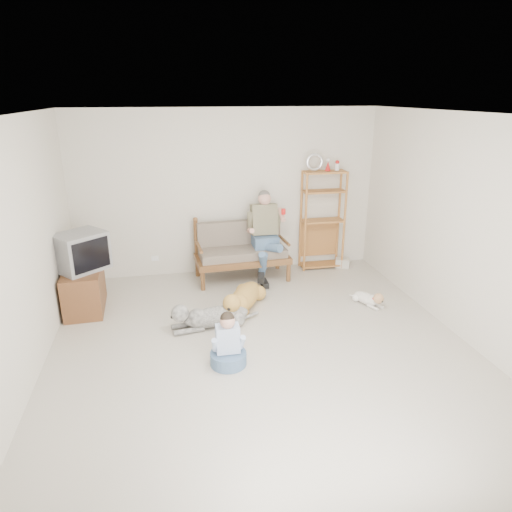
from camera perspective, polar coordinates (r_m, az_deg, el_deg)
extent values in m
plane|color=beige|center=(5.54, 0.93, -11.87)|extent=(5.50, 5.50, 0.00)
plane|color=silver|center=(4.72, 1.12, 17.29)|extent=(5.50, 5.50, 0.00)
plane|color=beige|center=(7.59, -3.55, 7.87)|extent=(5.00, 0.00, 5.00)
plane|color=beige|center=(2.63, 14.81, -17.14)|extent=(5.00, 0.00, 5.00)
plane|color=beige|center=(5.07, -27.73, -0.42)|extent=(0.00, 5.50, 5.50)
plane|color=beige|center=(6.01, 25.01, 2.88)|extent=(0.00, 5.50, 5.50)
cube|color=brown|center=(7.45, -1.73, -0.33)|extent=(1.54, 0.78, 0.10)
cube|color=#736658|center=(7.41, -1.74, 0.50)|extent=(1.41, 0.67, 0.13)
cube|color=#736658|center=(7.56, -2.07, 2.77)|extent=(1.38, 0.19, 0.45)
cylinder|color=brown|center=(7.56, -2.17, 4.35)|extent=(1.40, 0.13, 0.05)
cylinder|color=brown|center=(7.16, -6.83, -3.02)|extent=(0.07, 0.07, 0.30)
cylinder|color=brown|center=(7.61, -7.33, 0.95)|extent=(0.07, 0.07, 0.95)
cylinder|color=brown|center=(7.39, 4.05, -2.19)|extent=(0.07, 0.07, 0.30)
cylinder|color=brown|center=(7.82, 2.93, 1.62)|extent=(0.07, 0.07, 0.95)
cube|color=slate|center=(7.43, 1.15, 1.86)|extent=(0.40, 0.38, 0.20)
cube|color=#766D52|center=(7.43, 1.00, 4.62)|extent=(0.41, 0.28, 0.52)
sphere|color=tan|center=(7.32, 1.07, 7.18)|extent=(0.21, 0.21, 0.21)
sphere|color=#544F4A|center=(7.33, 1.04, 7.52)|extent=(0.19, 0.19, 0.19)
cylinder|color=red|center=(7.24, 3.45, 5.57)|extent=(0.07, 0.07, 0.09)
cube|color=#A46933|center=(7.72, 8.61, 10.34)|extent=(0.71, 0.29, 0.03)
torus|color=silver|center=(7.63, 7.32, 11.55)|extent=(0.29, 0.05, 0.29)
cone|color=red|center=(7.72, 8.98, 11.04)|extent=(0.09, 0.09, 0.15)
cylinder|color=#A46933|center=(7.66, 6.20, 4.03)|extent=(0.04, 0.04, 1.69)
cylinder|color=#A46933|center=(7.91, 5.62, 4.55)|extent=(0.04, 0.04, 1.69)
cylinder|color=#A46933|center=(7.90, 11.00, 4.25)|extent=(0.04, 0.04, 1.69)
cylinder|color=#A46933|center=(8.14, 10.29, 4.75)|extent=(0.04, 0.04, 1.69)
cube|color=silver|center=(8.19, 10.74, -0.83)|extent=(0.28, 0.25, 0.15)
cube|color=brown|center=(6.85, -20.67, -3.94)|extent=(0.53, 0.92, 0.60)
cube|color=brown|center=(6.70, -22.96, -4.79)|extent=(0.04, 0.40, 0.50)
cube|color=brown|center=(7.10, -22.34, -3.35)|extent=(0.04, 0.40, 0.50)
cube|color=gray|center=(6.67, -21.06, 0.54)|extent=(0.80, 0.79, 0.52)
cube|color=black|center=(6.46, -19.90, 0.10)|extent=(0.42, 0.36, 0.42)
cube|color=white|center=(7.79, -12.51, -0.29)|extent=(0.12, 0.02, 0.08)
ellipsoid|color=#AE823C|center=(6.53, -1.42, -5.19)|extent=(0.76, 1.01, 0.30)
sphere|color=#AE823C|center=(6.28, -2.26, -6.08)|extent=(0.30, 0.30, 0.30)
sphere|color=#AE823C|center=(6.02, -3.04, -5.90)|extent=(0.24, 0.24, 0.24)
ellipsoid|color=#AE823C|center=(5.94, -3.40, -6.53)|extent=(0.17, 0.20, 0.09)
cylinder|color=#AE823C|center=(6.99, -0.16, -4.28)|extent=(0.11, 0.39, 0.05)
ellipsoid|color=#AE823C|center=(6.06, -3.71, -5.70)|extent=(0.08, 0.09, 0.12)
ellipsoid|color=#AE823C|center=(6.01, -2.22, -5.91)|extent=(0.08, 0.09, 0.12)
ellipsoid|color=silver|center=(6.07, -4.94, -7.53)|extent=(0.91, 0.43, 0.26)
sphere|color=silver|center=(6.00, -7.37, -7.75)|extent=(0.26, 0.26, 0.26)
sphere|color=silver|center=(5.91, -9.48, -7.08)|extent=(0.23, 0.23, 0.23)
ellipsoid|color=silver|center=(5.91, -10.44, -7.41)|extent=(0.17, 0.12, 0.09)
cylinder|color=silver|center=(6.22, -1.03, -7.55)|extent=(0.32, 0.21, 0.04)
ellipsoid|color=silver|center=(5.99, -9.42, -6.73)|extent=(0.08, 0.06, 0.11)
ellipsoid|color=silver|center=(5.85, -9.10, -7.38)|extent=(0.08, 0.06, 0.11)
ellipsoid|color=silver|center=(6.86, 13.54, -5.15)|extent=(0.34, 0.45, 0.16)
sphere|color=silver|center=(6.78, 14.33, -5.41)|extent=(0.16, 0.16, 0.16)
sphere|color=tan|center=(6.69, 15.06, -5.15)|extent=(0.15, 0.15, 0.15)
ellipsoid|color=tan|center=(6.66, 15.48, -5.45)|extent=(0.10, 0.12, 0.06)
cylinder|color=silver|center=(7.00, 12.24, -4.95)|extent=(0.13, 0.14, 0.03)
cone|color=tan|center=(6.65, 14.70, -4.88)|extent=(0.04, 0.04, 0.05)
cone|color=tan|center=(6.72, 15.28, -4.65)|extent=(0.04, 0.04, 0.05)
torus|color=red|center=(6.71, 14.91, -5.18)|extent=(0.14, 0.14, 0.02)
cylinder|color=slate|center=(5.28, -3.47, -12.65)|extent=(0.41, 0.41, 0.15)
cube|color=silver|center=(5.17, -3.56, -10.26)|extent=(0.26, 0.17, 0.32)
sphere|color=tan|center=(5.05, -3.58, -8.15)|extent=(0.17, 0.17, 0.17)
sphere|color=black|center=(5.04, -3.61, -7.82)|extent=(0.16, 0.16, 0.16)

